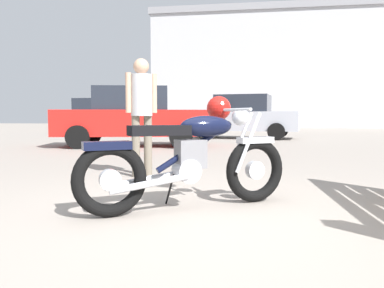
{
  "coord_description": "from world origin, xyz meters",
  "views": [
    {
      "loc": [
        0.26,
        -3.06,
        0.85
      ],
      "look_at": [
        -0.26,
        0.86,
        0.57
      ],
      "focal_mm": 35.67,
      "sensor_mm": 36.0,
      "label": 1
    }
  ],
  "objects_px": {
    "silver_sedan_mid": "(108,115)",
    "pale_sedan_back": "(132,117)",
    "vintage_motorcycle": "(193,155)",
    "bystander": "(142,105)",
    "red_hatchback_near": "(243,117)"
  },
  "relations": [
    {
      "from": "silver_sedan_mid",
      "to": "pale_sedan_back",
      "type": "bearing_deg",
      "value": 121.14
    },
    {
      "from": "silver_sedan_mid",
      "to": "vintage_motorcycle",
      "type": "bearing_deg",
      "value": 119.33
    },
    {
      "from": "bystander",
      "to": "red_hatchback_near",
      "type": "height_order",
      "value": "red_hatchback_near"
    },
    {
      "from": "vintage_motorcycle",
      "to": "red_hatchback_near",
      "type": "xyz_separation_m",
      "value": [
        0.46,
        11.43,
        0.34
      ]
    },
    {
      "from": "vintage_motorcycle",
      "to": "pale_sedan_back",
      "type": "height_order",
      "value": "pale_sedan_back"
    },
    {
      "from": "red_hatchback_near",
      "to": "silver_sedan_mid",
      "type": "relative_size",
      "value": 0.91
    },
    {
      "from": "red_hatchback_near",
      "to": "bystander",
      "type": "bearing_deg",
      "value": 91.68
    },
    {
      "from": "bystander",
      "to": "red_hatchback_near",
      "type": "relative_size",
      "value": 0.37
    },
    {
      "from": "bystander",
      "to": "silver_sedan_mid",
      "type": "relative_size",
      "value": 0.34
    },
    {
      "from": "bystander",
      "to": "silver_sedan_mid",
      "type": "distance_m",
      "value": 14.1
    },
    {
      "from": "vintage_motorcycle",
      "to": "red_hatchback_near",
      "type": "relative_size",
      "value": 0.41
    },
    {
      "from": "vintage_motorcycle",
      "to": "pale_sedan_back",
      "type": "distance_m",
      "value": 7.58
    },
    {
      "from": "bystander",
      "to": "pale_sedan_back",
      "type": "relative_size",
      "value": 0.37
    },
    {
      "from": "bystander",
      "to": "red_hatchback_near",
      "type": "xyz_separation_m",
      "value": [
        1.42,
        9.67,
        -0.18
      ]
    },
    {
      "from": "pale_sedan_back",
      "to": "silver_sedan_mid",
      "type": "xyz_separation_m",
      "value": [
        -3.54,
        7.76,
        0.1
      ]
    }
  ]
}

